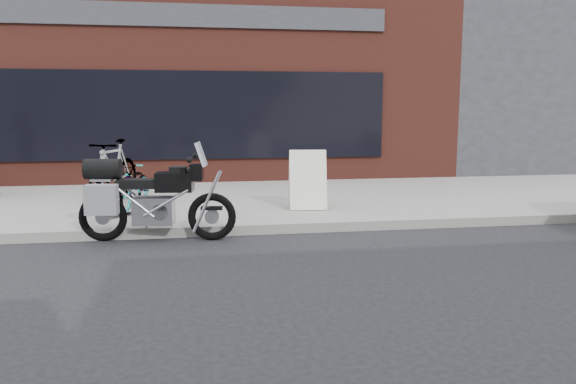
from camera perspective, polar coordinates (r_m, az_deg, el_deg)
name	(u,v)px	position (r m, az deg, el deg)	size (l,w,h in m)	color
ground	(382,343)	(4.74, 9.49, -14.85)	(120.00, 120.00, 0.00)	black
near_sidewalk	(269,197)	(11.35, -1.93, -0.56)	(44.00, 6.00, 0.15)	gray
storefront	(176,95)	(18.11, -11.28, 9.60)	(14.00, 10.07, 4.50)	maroon
neighbour_building	(530,75)	(21.45, 23.34, 10.90)	(10.00, 10.00, 6.00)	#2A2B30
motorcycle	(146,199)	(8.14, -14.22, -0.66)	(2.22, 0.72, 1.41)	black
bicycle_front	(135,185)	(10.09, -15.28, 0.72)	(0.53, 1.52, 0.80)	gray
bicycle_rear	(114,169)	(11.25, -17.27, 2.25)	(0.53, 1.86, 1.12)	gray
sandwich_sign	(307,179)	(9.69, 1.99, 1.32)	(0.69, 0.64, 1.01)	white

